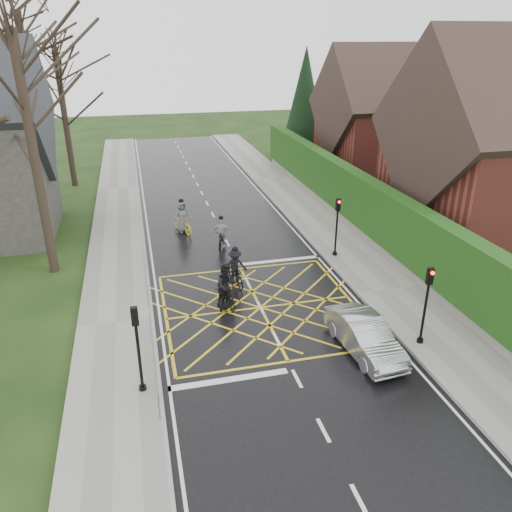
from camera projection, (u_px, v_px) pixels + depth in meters
name	position (u px, v px, depth m)	size (l,w,h in m)	color
ground	(260.00, 308.00, 21.37)	(120.00, 120.00, 0.00)	black
road	(260.00, 307.00, 21.37)	(9.00, 80.00, 0.01)	black
sidewalk_right	(388.00, 290.00, 22.66)	(3.00, 80.00, 0.15)	gray
sidewalk_left	(116.00, 324.00, 20.02)	(3.00, 80.00, 0.15)	gray
stone_wall	(366.00, 235.00, 28.26)	(0.50, 38.00, 0.70)	slate
hedge	(369.00, 205.00, 27.55)	(0.90, 38.00, 2.80)	#1B3C10
house_far	(387.00, 124.00, 38.83)	(9.80, 8.80, 10.30)	maroon
conifer	(305.00, 105.00, 44.80)	(4.60, 4.60, 10.00)	black
tree_near	(25.00, 106.00, 21.52)	(9.24, 9.24, 11.44)	black
tree_mid	(28.00, 75.00, 28.12)	(10.08, 10.08, 12.48)	black
tree_far	(60.00, 89.00, 35.96)	(8.40, 8.40, 10.40)	black
railing_south	(154.00, 354.00, 16.93)	(0.05, 5.04, 1.03)	slate
railing_north	(144.00, 264.00, 23.58)	(0.05, 6.04, 1.03)	slate
traffic_light_ne	(337.00, 228.00, 25.55)	(0.24, 0.31, 3.21)	black
traffic_light_se	(425.00, 307.00, 18.09)	(0.24, 0.31, 3.21)	black
traffic_light_sw	(139.00, 350.00, 15.59)	(0.24, 0.31, 3.21)	black
cyclist_rear	(225.00, 292.00, 21.43)	(1.32, 2.03, 1.86)	black
cyclist_back	(227.00, 290.00, 21.30)	(0.96, 2.02, 1.97)	black
cyclist_mid	(236.00, 270.00, 23.17)	(1.19, 2.01, 1.88)	black
cyclist_front	(222.00, 236.00, 27.24)	(1.11, 1.87, 1.81)	black
cyclist_lead	(182.00, 221.00, 29.35)	(1.44, 2.23, 2.04)	yellow
car	(365.00, 336.00, 18.17)	(1.40, 4.01, 1.32)	#B0B2B7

